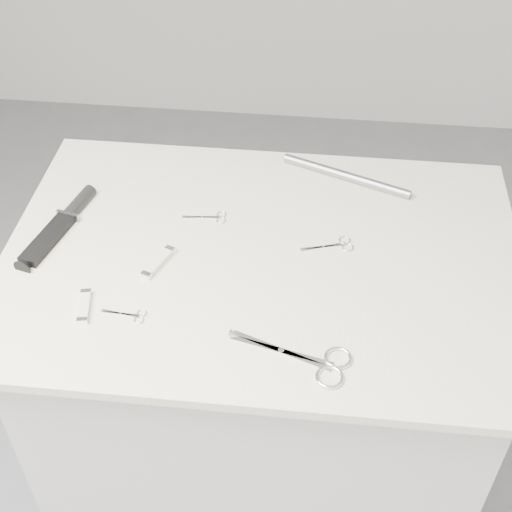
# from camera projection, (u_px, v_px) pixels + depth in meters

# --- Properties ---
(ground) EXTENTS (4.00, 4.00, 0.01)m
(ground) POSITION_uv_depth(u_px,v_px,m) (260.00, 497.00, 2.00)
(ground) COLOR gray
(ground) RESTS_ON ground
(plinth) EXTENTS (0.90, 0.60, 0.90)m
(plinth) POSITION_uv_depth(u_px,v_px,m) (260.00, 401.00, 1.69)
(plinth) COLOR beige
(plinth) RESTS_ON ground
(display_board) EXTENTS (1.00, 0.70, 0.02)m
(display_board) POSITION_uv_depth(u_px,v_px,m) (261.00, 259.00, 1.38)
(display_board) COLOR beige
(display_board) RESTS_ON plinth
(large_shears) EXTENTS (0.21, 0.11, 0.01)m
(large_shears) POSITION_uv_depth(u_px,v_px,m) (315.00, 361.00, 1.18)
(large_shears) COLOR white
(large_shears) RESTS_ON display_board
(embroidery_scissors_a) EXTENTS (0.10, 0.06, 0.00)m
(embroidery_scissors_a) POSITION_uv_depth(u_px,v_px,m) (335.00, 245.00, 1.39)
(embroidery_scissors_a) COLOR white
(embroidery_scissors_a) RESTS_ON display_board
(embroidery_scissors_b) EXTENTS (0.09, 0.04, 0.00)m
(embroidery_scissors_b) POSITION_uv_depth(u_px,v_px,m) (211.00, 217.00, 1.45)
(embroidery_scissors_b) COLOR white
(embroidery_scissors_b) RESTS_ON display_board
(tiny_scissors) EXTENTS (0.08, 0.03, 0.00)m
(tiny_scissors) POSITION_uv_depth(u_px,v_px,m) (130.00, 315.00, 1.25)
(tiny_scissors) COLOR white
(tiny_scissors) RESTS_ON display_board
(sheathed_knife) EXTENTS (0.09, 0.24, 0.03)m
(sheathed_knife) POSITION_uv_depth(u_px,v_px,m) (63.00, 222.00, 1.43)
(sheathed_knife) COLOR black
(sheathed_knife) RESTS_ON display_board
(pocket_knife_a) EXTENTS (0.05, 0.09, 0.01)m
(pocket_knife_a) POSITION_uv_depth(u_px,v_px,m) (158.00, 262.00, 1.35)
(pocket_knife_a) COLOR beige
(pocket_knife_a) RESTS_ON display_board
(pocket_knife_b) EXTENTS (0.03, 0.08, 0.01)m
(pocket_knife_b) POSITION_uv_depth(u_px,v_px,m) (84.00, 307.00, 1.26)
(pocket_knife_b) COLOR beige
(pocket_knife_b) RESTS_ON display_board
(metal_rail) EXTENTS (0.28, 0.13, 0.02)m
(metal_rail) POSITION_uv_depth(u_px,v_px,m) (346.00, 176.00, 1.54)
(metal_rail) COLOR gray
(metal_rail) RESTS_ON display_board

